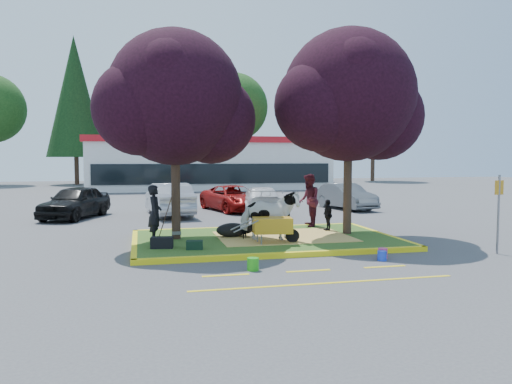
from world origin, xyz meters
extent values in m
plane|color=#424244|center=(0.00, 0.00, 0.00)|extent=(90.00, 90.00, 0.00)
cube|color=#2C4C18|center=(0.00, 0.00, 0.07)|extent=(8.00, 5.00, 0.15)
cube|color=yellow|center=(0.00, -2.58, 0.07)|extent=(8.30, 0.16, 0.15)
cube|color=yellow|center=(0.00, 2.58, 0.07)|extent=(8.30, 0.16, 0.15)
cube|color=yellow|center=(-4.08, 0.00, 0.07)|extent=(0.16, 5.30, 0.15)
cube|color=yellow|center=(4.08, 0.00, 0.07)|extent=(0.16, 5.30, 0.15)
cube|color=#E3C25D|center=(0.60, 0.00, 0.15)|extent=(4.20, 3.00, 0.01)
cylinder|color=black|center=(-2.80, 0.40, 1.91)|extent=(0.28, 0.28, 3.53)
sphere|color=black|center=(-2.80, 0.40, 4.56)|extent=(4.20, 4.20, 4.20)
sphere|color=black|center=(-1.64, 0.60, 3.93)|extent=(2.86, 2.86, 2.86)
sphere|color=black|center=(-3.85, 0.10, 4.18)|extent=(2.86, 2.86, 2.86)
cylinder|color=black|center=(2.90, 0.20, 2.00)|extent=(0.28, 0.28, 3.70)
sphere|color=black|center=(2.90, 0.20, 4.77)|extent=(4.40, 4.40, 4.40)
sphere|color=black|center=(4.11, 0.40, 4.11)|extent=(2.99, 2.99, 2.99)
sphere|color=black|center=(1.80, -0.10, 4.37)|extent=(2.99, 2.99, 2.99)
cube|color=yellow|center=(-2.00, -4.20, 0.00)|extent=(1.10, 0.12, 0.01)
cube|color=yellow|center=(0.00, -4.20, 0.00)|extent=(1.10, 0.12, 0.01)
cube|color=yellow|center=(2.00, -4.20, 0.00)|extent=(1.10, 0.12, 0.01)
cube|color=yellow|center=(0.00, -5.40, 0.00)|extent=(6.00, 0.10, 0.01)
cube|color=silver|center=(2.00, 28.00, 2.00)|extent=(20.00, 8.00, 4.00)
cube|color=#B6131B|center=(2.00, 28.00, 4.15)|extent=(20.40, 8.40, 0.50)
cube|color=black|center=(2.00, 23.95, 1.40)|extent=(19.00, 0.10, 1.60)
cylinder|color=black|center=(-10.00, 37.00, 1.96)|extent=(0.44, 0.44, 3.92)
cone|color=black|center=(-10.00, 37.00, 8.68)|extent=(5.60, 5.60, 11.90)
cylinder|color=black|center=(-2.00, 38.50, 1.54)|extent=(0.44, 0.44, 3.08)
sphere|color=#143811|center=(-2.00, 38.50, 6.82)|extent=(6.16, 6.16, 6.16)
cylinder|color=black|center=(6.00, 37.50, 1.82)|extent=(0.44, 0.44, 3.64)
sphere|color=#143811|center=(6.00, 37.50, 8.06)|extent=(7.28, 7.28, 7.28)
cylinder|color=black|center=(14.00, 38.00, 1.75)|extent=(0.44, 0.44, 3.50)
cone|color=black|center=(14.00, 38.00, 7.75)|extent=(5.00, 5.00, 10.62)
cylinder|color=black|center=(22.00, 37.00, 1.61)|extent=(0.44, 0.44, 3.22)
sphere|color=#143811|center=(22.00, 37.00, 7.13)|extent=(6.44, 6.44, 6.44)
imported|color=white|center=(-0.02, -0.64, 0.93)|extent=(2.00, 1.31, 1.55)
ellipsoid|color=black|center=(-1.02, 0.32, 0.38)|extent=(1.12, 0.75, 0.45)
imported|color=black|center=(-3.46, 0.08, 1.01)|extent=(0.47, 0.67, 1.72)
imported|color=#4A1521|center=(2.19, 2.09, 1.12)|extent=(0.93, 1.09, 1.95)
imported|color=black|center=(2.47, 0.90, 0.70)|extent=(0.28, 0.65, 1.10)
cylinder|color=black|center=(0.56, -1.14, 0.36)|extent=(0.42, 0.13, 0.41)
cylinder|color=slate|center=(-0.47, -1.39, 0.30)|extent=(0.04, 0.04, 0.30)
cylinder|color=slate|center=(-0.47, -0.89, 0.30)|extent=(0.04, 0.04, 0.30)
cube|color=#C18616|center=(-0.07, -1.14, 0.70)|extent=(1.22, 0.82, 0.46)
cylinder|color=slate|center=(-0.93, -1.39, 0.72)|extent=(0.74, 0.13, 0.37)
cylinder|color=slate|center=(-0.93, -0.89, 0.72)|extent=(0.74, 0.13, 0.37)
cube|color=black|center=(-3.31, -1.17, 0.31)|extent=(0.67, 0.44, 0.32)
cube|color=black|center=(-2.43, -1.57, 0.27)|extent=(0.49, 0.35, 0.24)
cylinder|color=slate|center=(5.87, -3.40, 1.11)|extent=(0.06, 0.06, 2.23)
cube|color=#C58417|center=(5.87, -3.40, 1.87)|extent=(0.31, 0.09, 0.40)
cylinder|color=#24A118|center=(-1.28, -3.85, 0.15)|extent=(0.34, 0.34, 0.31)
cylinder|color=#E0317A|center=(2.45, -3.22, 0.14)|extent=(0.28, 0.28, 0.27)
cylinder|color=blue|center=(2.28, -3.51, 0.13)|extent=(0.30, 0.30, 0.26)
imported|color=black|center=(-6.72, 7.97, 0.73)|extent=(3.18, 4.61, 1.46)
imported|color=#AEB0B7|center=(-2.58, 8.01, 0.76)|extent=(2.17, 4.78, 1.52)
imported|color=#980E0C|center=(0.72, 9.40, 0.64)|extent=(3.22, 5.02, 1.29)
imported|color=silver|center=(1.82, 8.14, 0.64)|extent=(2.28, 4.57, 1.27)
imported|color=#585C60|center=(6.58, 8.89, 0.67)|extent=(2.14, 4.27, 1.34)
camera|label=1|loc=(-3.89, -15.36, 2.72)|focal=35.00mm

